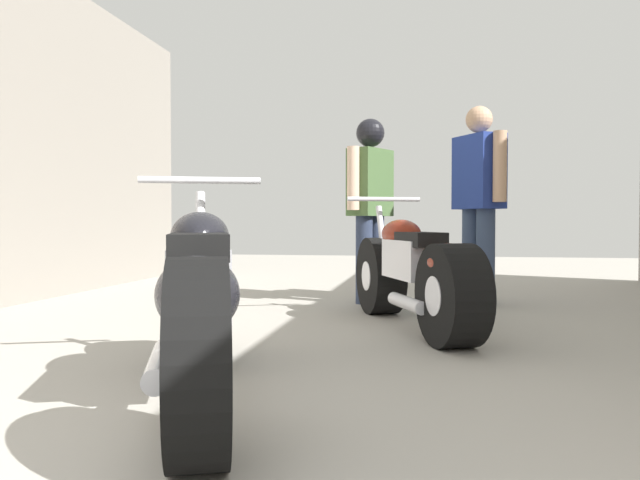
{
  "coord_description": "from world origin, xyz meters",
  "views": [
    {
      "loc": [
        0.48,
        0.18,
        0.71
      ],
      "look_at": [
        -0.19,
        3.99,
        0.6
      ],
      "focal_mm": 34.95,
      "sensor_mm": 36.0,
      "label": 1
    }
  ],
  "objects_px": {
    "mechanic_with_helmet": "(370,193)",
    "mechanic_in_blue": "(479,193)",
    "motorcycle_black_naked": "(413,274)",
    "motorcycle_maroon_cruiser": "(199,302)"
  },
  "relations": [
    {
      "from": "motorcycle_black_naked",
      "to": "mechanic_with_helmet",
      "type": "height_order",
      "value": "mechanic_with_helmet"
    },
    {
      "from": "motorcycle_maroon_cruiser",
      "to": "mechanic_in_blue",
      "type": "bearing_deg",
      "value": 67.78
    },
    {
      "from": "motorcycle_maroon_cruiser",
      "to": "mechanic_in_blue",
      "type": "xyz_separation_m",
      "value": [
        1.3,
        3.19,
        0.56
      ]
    },
    {
      "from": "motorcycle_black_naked",
      "to": "mechanic_with_helmet",
      "type": "bearing_deg",
      "value": 107.19
    },
    {
      "from": "motorcycle_black_naked",
      "to": "mechanic_with_helmet",
      "type": "distance_m",
      "value": 1.49
    },
    {
      "from": "motorcycle_maroon_cruiser",
      "to": "mechanic_with_helmet",
      "type": "relative_size",
      "value": 1.19
    },
    {
      "from": "motorcycle_black_naked",
      "to": "mechanic_in_blue",
      "type": "distance_m",
      "value": 1.55
    },
    {
      "from": "mechanic_in_blue",
      "to": "mechanic_with_helmet",
      "type": "relative_size",
      "value": 1.05
    },
    {
      "from": "mechanic_with_helmet",
      "to": "mechanic_in_blue",
      "type": "bearing_deg",
      "value": 1.85
    },
    {
      "from": "mechanic_in_blue",
      "to": "mechanic_with_helmet",
      "type": "bearing_deg",
      "value": -178.15
    }
  ]
}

